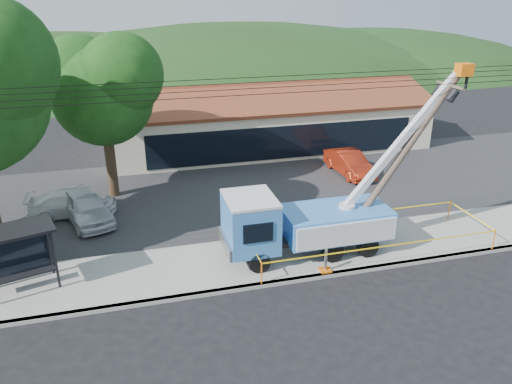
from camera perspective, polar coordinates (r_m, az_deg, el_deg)
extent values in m
plane|color=black|center=(18.76, 6.98, -13.43)|extent=(120.00, 120.00, 0.00)
cube|color=#98958E|center=(20.33, 4.77, -9.94)|extent=(60.00, 0.25, 0.15)
cube|color=#98958E|center=(21.86, 3.09, -7.38)|extent=(60.00, 4.00, 0.15)
cube|color=#28282B|center=(28.81, -1.83, 0.26)|extent=(60.00, 12.00, 0.10)
cube|color=beige|center=(36.61, 1.34, 7.87)|extent=(22.00, 8.00, 3.40)
cube|color=black|center=(33.00, 3.31, 5.70)|extent=(18.04, 0.08, 2.21)
cube|color=maroon|center=(34.25, 2.33, 10.61)|extent=(22.50, 4.53, 1.52)
cube|color=maroon|center=(38.01, 0.50, 11.82)|extent=(22.50, 4.53, 1.52)
cube|color=maroon|center=(36.00, 1.38, 12.26)|extent=(22.50, 0.30, 0.25)
cylinder|color=#332316|center=(28.40, -16.27, 3.39)|extent=(0.56, 0.56, 4.18)
sphere|color=#143D10|center=(27.48, -17.09, 10.51)|extent=(5.25, 5.25, 5.25)
sphere|color=#143D10|center=(28.06, -19.48, 12.44)|extent=(4.20, 4.20, 4.20)
sphere|color=#143D10|center=(26.58, -15.08, 12.86)|extent=(4.20, 4.20, 4.20)
ellipsoid|color=#1F3914|center=(70.39, -22.76, 11.88)|extent=(78.40, 56.00, 28.00)
ellipsoid|color=#1F3914|center=(71.65, -2.07, 13.72)|extent=(89.60, 64.00, 32.00)
ellipsoid|color=#1F3914|center=(78.59, 12.72, 13.99)|extent=(72.80, 52.00, 26.00)
cylinder|color=black|center=(18.46, 4.45, 11.29)|extent=(60.00, 0.02, 0.02)
cylinder|color=black|center=(18.90, 3.95, 11.93)|extent=(60.00, 0.02, 0.02)
cylinder|color=black|center=(19.34, 3.47, 12.55)|extent=(60.00, 0.02, 0.02)
cylinder|color=black|center=(19.70, 3.11, 13.10)|extent=(60.00, 0.02, 0.02)
cylinder|color=black|center=(20.40, 0.38, -7.99)|extent=(0.91, 0.30, 0.91)
cylinder|color=black|center=(22.19, -1.09, -5.31)|extent=(0.91, 0.30, 0.91)
cylinder|color=black|center=(21.38, 8.79, -6.75)|extent=(0.91, 0.30, 0.91)
cylinder|color=black|center=(23.09, 6.71, -4.30)|extent=(0.91, 0.30, 0.91)
cylinder|color=black|center=(22.03, 12.66, -6.13)|extent=(0.91, 0.30, 0.91)
cylinder|color=black|center=(23.69, 10.35, -3.80)|extent=(0.91, 0.30, 0.91)
cube|color=black|center=(21.90, 6.28, -5.11)|extent=(6.65, 1.01, 0.25)
cube|color=#358BBE|center=(20.68, -0.67, -3.58)|extent=(2.02, 2.42, 2.12)
cube|color=silver|center=(20.22, -0.68, -0.76)|extent=(2.02, 2.42, 0.12)
cube|color=black|center=(20.42, -3.28, -3.50)|extent=(0.08, 1.81, 0.91)
cube|color=gray|center=(20.84, -3.49, -5.90)|extent=(0.15, 2.32, 0.50)
cube|color=#358BBE|center=(22.03, 9.04, -3.33)|extent=(4.64, 2.42, 1.21)
cylinder|color=silver|center=(22.04, 10.31, -2.11)|extent=(0.71, 0.71, 0.60)
cube|color=silver|center=(22.07, 16.41, 5.86)|extent=(4.90, 0.28, 5.80)
cube|color=gray|center=(22.16, 17.16, 6.52)|extent=(2.95, 0.18, 3.49)
cube|color=orange|center=(22.64, 22.69, 12.78)|extent=(0.60, 0.50, 0.50)
cube|color=orange|center=(20.85, 7.90, -8.82)|extent=(0.45, 0.45, 0.08)
cube|color=orange|center=(24.56, 10.50, -3.89)|extent=(0.45, 0.45, 0.08)
cylinder|color=brown|center=(22.24, 15.85, 3.31)|extent=(5.26, 0.32, 7.81)
cube|color=brown|center=(22.60, 21.32, 11.24)|extent=(0.16, 1.79, 0.16)
cylinder|color=black|center=(22.93, 20.09, 10.79)|extent=(0.57, 0.36, 0.61)
cylinder|color=black|center=(22.14, 21.53, 10.22)|extent=(0.57, 0.36, 0.61)
cylinder|color=black|center=(20.51, -21.96, -7.18)|extent=(0.13, 0.13, 2.43)
cylinder|color=black|center=(21.58, -22.56, -5.76)|extent=(0.13, 0.13, 2.43)
cube|color=black|center=(20.41, -25.84, -3.98)|extent=(2.98, 2.29, 0.12)
cube|color=black|center=(21.55, -25.49, -6.32)|extent=(2.35, 0.72, 2.03)
cube|color=black|center=(21.27, -24.96, -8.64)|extent=(2.25, 1.01, 0.08)
cylinder|color=orange|center=(19.63, 0.64, -9.24)|extent=(0.06, 0.06, 0.95)
cylinder|color=orange|center=(24.41, 25.53, -4.91)|extent=(0.06, 0.06, 0.95)
cylinder|color=orange|center=(26.65, 21.21, -1.91)|extent=(0.06, 0.06, 0.95)
cylinder|color=orange|center=(22.36, -1.62, -5.02)|extent=(0.06, 0.06, 0.95)
cube|color=yellow|center=(21.30, 14.63, -6.00)|extent=(10.64, 0.01, 0.06)
cube|color=yellow|center=(25.34, 23.42, -2.47)|extent=(0.01, 3.24, 0.06)
cube|color=yellow|center=(23.84, 10.90, -2.47)|extent=(10.64, 0.01, 0.06)
cube|color=yellow|center=(20.77, -0.57, -5.97)|extent=(0.01, 3.24, 0.06)
imported|color=silver|center=(26.38, -18.65, -3.30)|extent=(3.18, 4.89, 1.55)
imported|color=maroon|center=(31.67, 10.52, 1.88)|extent=(1.79, 4.44, 1.43)
imported|color=white|center=(27.30, -20.04, -2.61)|extent=(4.38, 1.93, 1.25)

